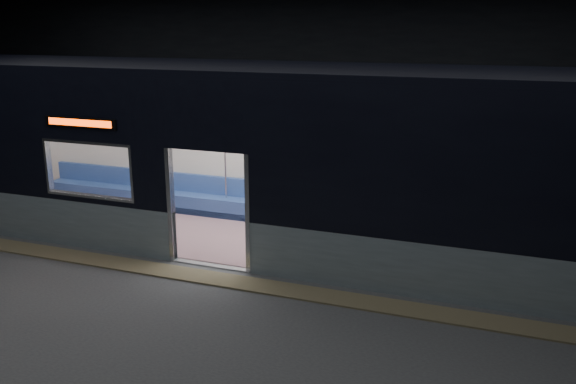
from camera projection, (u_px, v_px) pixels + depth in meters
The scene contains 7 objects.
station_floor at pixel (180, 290), 9.66m from camera, with size 24.00×14.00×0.01m, color #47494C.
station_envelope at pixel (168, 53), 8.68m from camera, with size 24.00×14.00×5.00m.
tactile_strip at pixel (197, 276), 10.15m from camera, with size 22.80×0.50×0.03m, color #8C7F59.
metro_car at pixel (244, 146), 11.46m from camera, with size 18.00×3.04×3.35m.
passenger at pixel (480, 208), 11.20m from camera, with size 0.40×0.69×1.39m.
handbag at pixel (477, 218), 11.04m from camera, with size 0.27×0.23×0.14m, color black.
transit_map at pixel (401, 161), 11.81m from camera, with size 1.10×0.03×0.71m, color white.
Camera 1 is at (4.72, -7.73, 4.08)m, focal length 38.00 mm.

